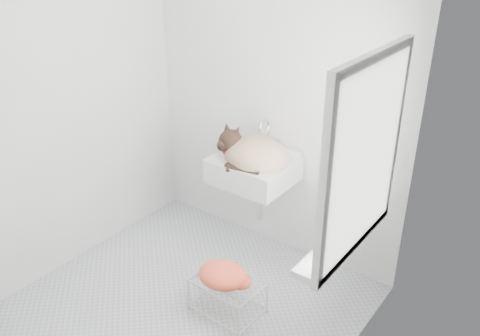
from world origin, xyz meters
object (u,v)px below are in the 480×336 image
Objects in this scene: sink at (254,158)px; bottle_b at (336,243)px; cat at (254,154)px; bottle_c at (355,223)px; bottle_a at (324,254)px; wire_rack at (228,294)px.

sink reaches higher than bottle_b.
sink is 1.17m from bottle_b.
cat is (0.01, -0.02, 0.04)m from sink.
bottle_a is at bearing -90.00° from bottle_c.
sink reaches higher than bottle_a.
cat is at bearing 142.98° from bottle_a.
cat is 2.97× the size of bottle_c.
sink is 1.25m from bottle_a.
bottle_b is at bearing 3.57° from wire_rack.
cat is at bearing 160.12° from bottle_c.
bottle_c reaches higher than wire_rack.
bottle_a is at bearing -7.03° from wire_rack.
bottle_a is at bearing -37.43° from sink.
bottle_a is (0.98, -0.74, -0.04)m from cat.
wire_rack is 1.01m from bottle_a.
cat is 2.43× the size of bottle_a.
bottle_a is (0.73, -0.09, 0.70)m from wire_rack.
wire_rack is 1.01m from bottle_b.
bottle_b reaches higher than bottle_c.
bottle_a is 1.08× the size of bottle_b.
bottle_b is at bearing -32.16° from sink.
cat reaches higher than bottle_c.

